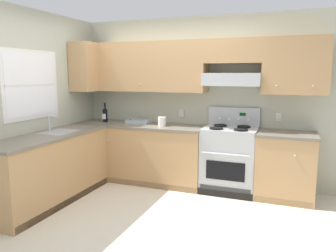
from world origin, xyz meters
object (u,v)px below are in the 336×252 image
wine_bottle (105,114)px  bowl (139,122)px  stove (229,159)px  paper_towel_roll (162,121)px

wine_bottle → bowl: bearing=6.3°
stove → bowl: (-1.48, 0.07, 0.45)m
bowl → paper_towel_roll: bearing=-15.1°
bowl → stove: bearing=-2.7°
wine_bottle → stove: bearing=-0.2°
bowl → paper_towel_roll: 0.47m
stove → bowl: size_ratio=3.25×
bowl → paper_towel_roll: (0.45, -0.12, 0.05)m
wine_bottle → bowl: size_ratio=0.86×
stove → wine_bottle: (-2.06, 0.01, 0.56)m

